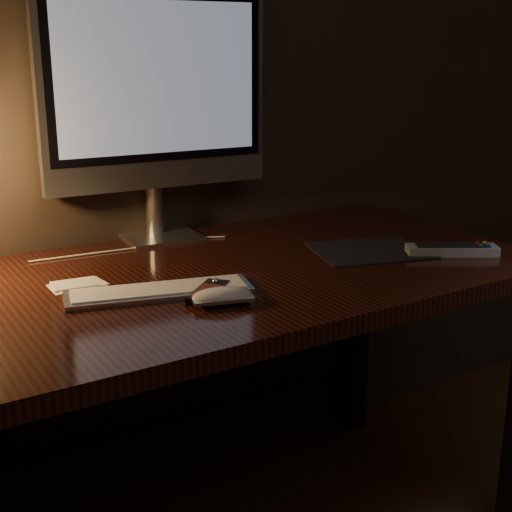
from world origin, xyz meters
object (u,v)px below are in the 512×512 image
desk (180,321)px  media_remote (208,292)px  monitor (156,96)px  keyboard (159,291)px  mouse (222,298)px  tv_remote (452,249)px

desk → media_remote: (-0.03, -0.20, 0.14)m
monitor → media_remote: 0.59m
desk → monitor: monitor is taller
keyboard → mouse: (0.08, -0.11, 0.00)m
keyboard → tv_remote: tv_remote is taller
mouse → tv_remote: (0.64, 0.01, 0.00)m
monitor → tv_remote: (0.53, -0.51, -0.35)m
mouse → tv_remote: tv_remote is taller
desk → tv_remote: bearing=-22.4°
monitor → tv_remote: size_ratio=2.87×
monitor → keyboard: size_ratio=1.63×
keyboard → mouse: 0.14m
desk → monitor: (0.08, 0.26, 0.49)m
media_remote → tv_remote: (0.64, -0.05, 0.00)m
tv_remote → desk: bearing=-171.1°
mouse → media_remote: size_ratio=0.93×
desk → keyboard: keyboard is taller
monitor → mouse: monitor is taller
keyboard → mouse: bearing=-39.4°
media_remote → tv_remote: size_ratio=0.60×
tv_remote → monitor: bearing=167.5°
keyboard → tv_remote: bearing=6.4°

